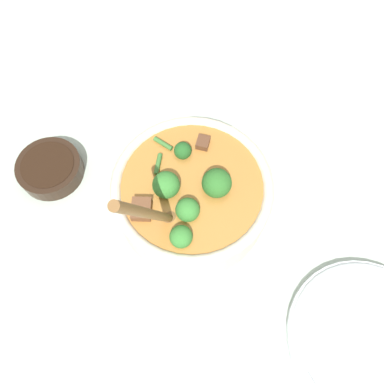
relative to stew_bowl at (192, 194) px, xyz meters
The scene contains 4 objects.
ground_plane 0.05m from the stew_bowl, 162.74° to the right, with size 4.00×4.00×0.00m, color #ADBCAD.
stew_bowl is the anchor object (origin of this frame).
condiment_bowl 0.25m from the stew_bowl, 60.55° to the right, with size 0.11×0.11×0.03m.
empty_plate 0.33m from the stew_bowl, 94.33° to the left, with size 0.23×0.23×0.02m.
Camera 1 is at (0.17, 0.16, 0.58)m, focal length 35.00 mm.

